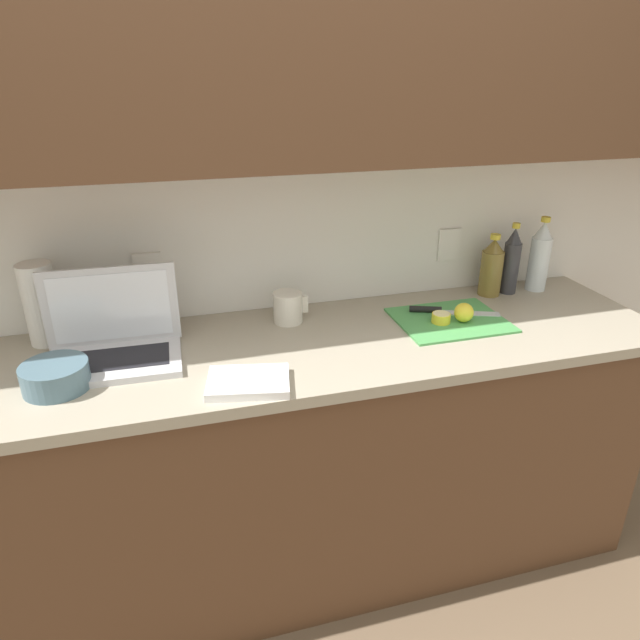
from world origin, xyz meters
name	(u,v)px	position (x,y,z in m)	size (l,w,h in m)	color
ground_plane	(285,561)	(0.00, 0.00, 0.00)	(12.00, 12.00, 0.00)	brown
wall_back	(254,115)	(0.00, 0.24, 1.56)	(5.20, 0.38, 2.60)	white
counter_unit	(275,463)	(-0.02, 0.00, 0.46)	(2.55, 0.62, 0.90)	brown
laptop	(113,339)	(-0.48, 0.06, 0.96)	(0.39, 0.26, 0.26)	silver
cutting_board	(450,320)	(0.61, 0.03, 0.90)	(0.36, 0.30, 0.01)	#4C9E51
knife	(438,310)	(0.59, 0.09, 0.92)	(0.30, 0.14, 0.02)	silver
lemon_half_cut	(441,318)	(0.56, 0.01, 0.92)	(0.06, 0.06, 0.03)	yellow
lemon_whole_beside	(464,313)	(0.64, 0.00, 0.94)	(0.06, 0.06, 0.06)	yellow
bottle_green_soda	(492,268)	(0.86, 0.22, 1.01)	(0.08, 0.08, 0.23)	olive
bottle_oil_tall	(511,261)	(0.94, 0.22, 1.02)	(0.06, 0.06, 0.27)	#333338
bottle_water_clear	(540,257)	(1.07, 0.22, 1.03)	(0.08, 0.08, 0.28)	silver
measuring_cup	(288,307)	(0.08, 0.18, 0.95)	(0.12, 0.10, 0.10)	silver
bowl_white	(55,376)	(-0.62, -0.08, 0.94)	(0.18, 0.18, 0.07)	slate
paper_towel_roll	(41,304)	(-0.68, 0.23, 1.03)	(0.10, 0.10, 0.26)	white
dish_towel	(248,382)	(-0.12, -0.21, 0.91)	(0.22, 0.16, 0.02)	white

